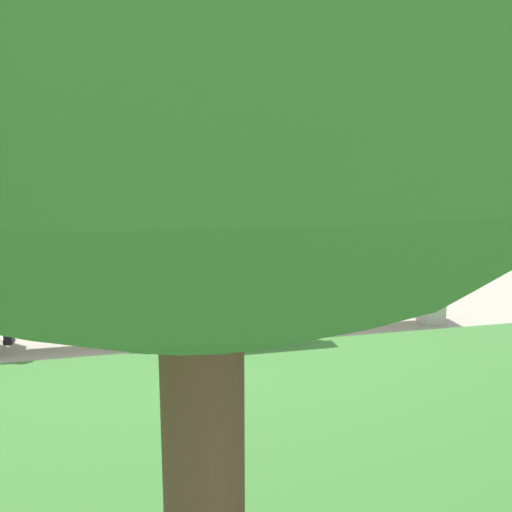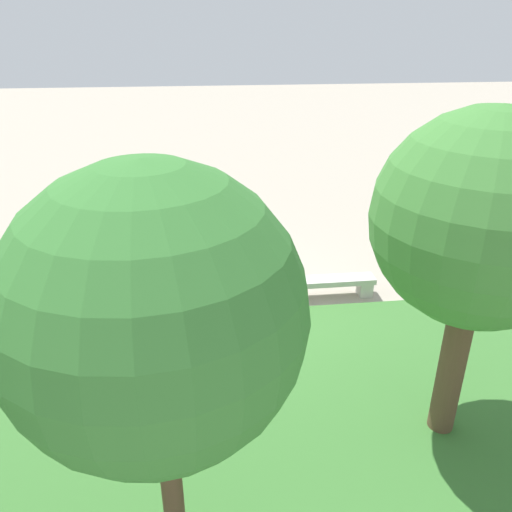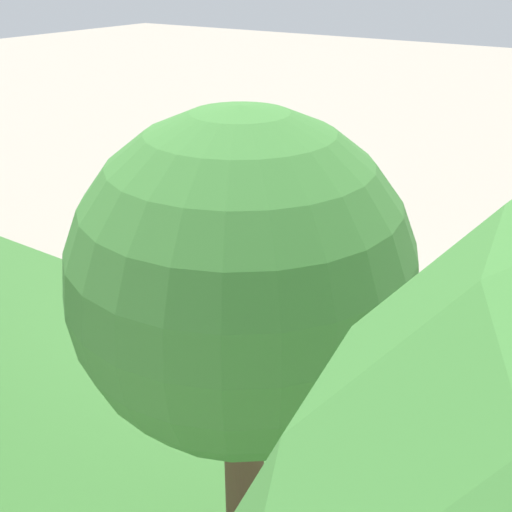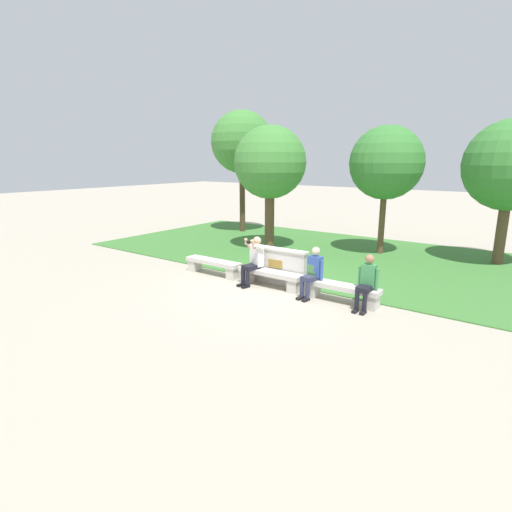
% 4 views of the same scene
% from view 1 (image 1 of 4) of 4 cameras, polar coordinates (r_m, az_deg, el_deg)
% --- Properties ---
extents(ground_plane, '(80.00, 80.00, 0.00)m').
position_cam_1_polar(ground_plane, '(7.51, -2.96, -7.74)').
color(ground_plane, '#A89E8C').
extents(bench_main, '(1.88, 0.40, 0.45)m').
position_cam_1_polar(bench_main, '(8.02, 11.56, -4.50)').
color(bench_main, beige).
rests_on(bench_main, ground).
extents(bench_near, '(1.88, 0.40, 0.45)m').
position_cam_1_polar(bench_near, '(7.42, -2.99, -5.56)').
color(bench_near, beige).
rests_on(bench_near, ground).
extents(bench_mid, '(1.88, 0.40, 0.45)m').
position_cam_1_polar(bench_mid, '(7.36, -18.92, -6.31)').
color(bench_mid, beige).
rests_on(bench_mid, ground).
extents(backrest_wall_with_plaque, '(1.82, 0.24, 1.01)m').
position_cam_1_polar(backrest_wall_with_plaque, '(7.04, -2.51, -4.64)').
color(backrest_wall_with_plaque, beige).
rests_on(backrest_wall_with_plaque, ground).
extents(person_photographer, '(0.53, 0.78, 1.32)m').
position_cam_1_polar(person_photographer, '(7.48, 0.58, -1.95)').
color(person_photographer, black).
rests_on(person_photographer, ground).
extents(person_distant, '(0.47, 0.71, 1.26)m').
position_cam_1_polar(person_distant, '(7.28, -13.27, -3.13)').
color(person_distant, black).
rests_on(person_distant, ground).
extents(backpack, '(0.28, 0.24, 0.43)m').
position_cam_1_polar(backpack, '(7.20, -13.14, -3.66)').
color(backpack, '#4C7F47').
rests_on(backpack, bench_mid).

